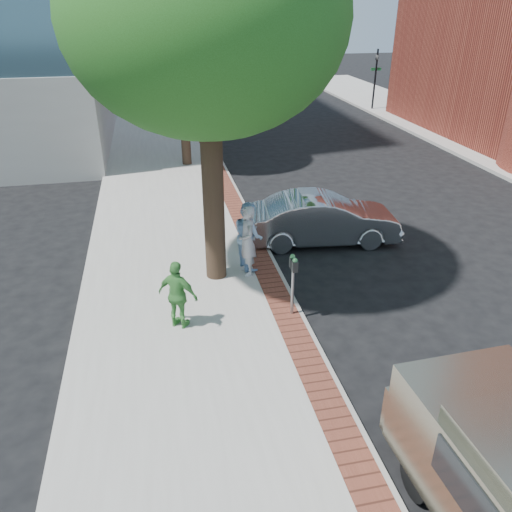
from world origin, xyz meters
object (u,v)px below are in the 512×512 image
object	(u,v)px
person_green	(178,295)
sedan_silver	(323,219)
bg_car	(214,106)
person_gray	(247,241)
parking_meter	(293,273)
person_officer	(248,235)

from	to	relation	value
person_green	sedan_silver	world-z (taller)	person_green
person_green	bg_car	distance (m)	22.18
person_gray	person_green	world-z (taller)	person_gray
sedan_silver	parking_meter	bearing A→B (deg)	158.46
person_green	bg_car	world-z (taller)	person_green
person_gray	sedan_silver	bearing A→B (deg)	118.26
sedan_silver	bg_car	size ratio (longest dim) A/B	0.99
parking_meter	sedan_silver	world-z (taller)	parking_meter
parking_meter	bg_car	size ratio (longest dim) A/B	0.33
person_gray	person_officer	distance (m)	0.39
person_officer	sedan_silver	xyz separation A→B (m)	(2.52, 1.34, -0.32)
bg_car	person_gray	bearing A→B (deg)	177.45
bg_car	parking_meter	bearing A→B (deg)	179.56
person_officer	parking_meter	bearing A→B (deg)	-178.47
person_green	bg_car	size ratio (longest dim) A/B	0.35
person_gray	person_officer	bearing A→B (deg)	159.68
sedan_silver	person_green	bearing A→B (deg)	135.96
parking_meter	person_officer	size ratio (longest dim) A/B	0.81
person_gray	bg_car	xyz separation A→B (m)	(1.81, 19.84, -0.31)
person_gray	person_green	distance (m)	2.78
person_officer	bg_car	bearing A→B (deg)	-15.38
parking_meter	person_officer	bearing A→B (deg)	101.90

